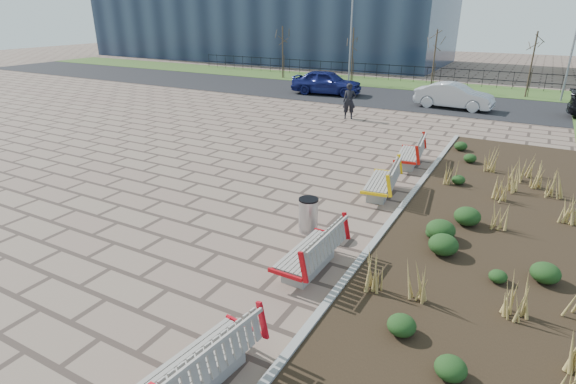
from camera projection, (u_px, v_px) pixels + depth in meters
The scene contains 20 objects.
ground at pixel (166, 260), 10.19m from camera, with size 120.00×120.00×0.00m, color brown.
planting_bed at pixel (489, 231), 11.42m from camera, with size 4.50×18.00×0.10m, color black.
planting_curb at pixel (399, 212), 12.45m from camera, with size 0.16×18.00×0.15m, color gray.
grass_verge_far at pixel (435, 87), 32.86m from camera, with size 80.00×5.00×0.04m, color #33511E.
road at pixel (414, 100), 28.01m from camera, with size 80.00×7.00×0.02m, color black.
bench_a at pixel (198, 358), 6.65m from camera, with size 0.90×2.10×1.00m, color red, non-canonical shape.
bench_b at pixel (309, 249), 9.65m from camera, with size 0.90×2.10×1.00m, color #B90C13, non-canonical shape.
bench_c at pixel (381, 180), 13.59m from camera, with size 0.90×2.10×1.00m, color yellow, non-canonical shape.
bench_d at pixel (409, 152), 16.21m from camera, with size 0.90×2.10×1.00m, color red, non-canonical shape.
litter_bin at pixel (308, 216), 11.35m from camera, with size 0.48×0.48×0.88m, color #B2B2B7.
pedestrian at pixel (349, 101), 23.03m from camera, with size 0.66×0.43×1.80m, color black.
car_blue at pixel (327, 82), 29.65m from camera, with size 1.85×4.59×1.57m, color navy.
car_silver at pixel (454, 96), 25.43m from camera, with size 1.49×4.26×1.40m, color #B0B2B8.
tree_a at pixel (283, 52), 36.26m from camera, with size 1.40×1.40×4.00m, color #4C3D2D, non-canonical shape.
tree_b at pixel (352, 56), 33.57m from camera, with size 1.40×1.40×4.00m, color #4C3D2D, non-canonical shape.
tree_c at pixel (434, 60), 30.88m from camera, with size 1.40×1.40×4.00m, color #4C3D2D, non-canonical shape.
tree_d at pixel (531, 65), 28.19m from camera, with size 1.40×1.40×4.00m, color #4C3D2D, non-canonical shape.
lamp_west at pixel (350, 42), 32.79m from camera, with size 0.24×0.60×6.00m, color gray, non-canonical shape.
lamp_east at pixel (572, 50), 26.51m from camera, with size 0.24×0.60×6.00m, color gray, non-canonical shape.
railing_fence at pixel (440, 75), 33.84m from camera, with size 44.00×0.10×1.20m, color black, non-canonical shape.
Camera 1 is at (6.70, -6.40, 5.29)m, focal length 28.00 mm.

